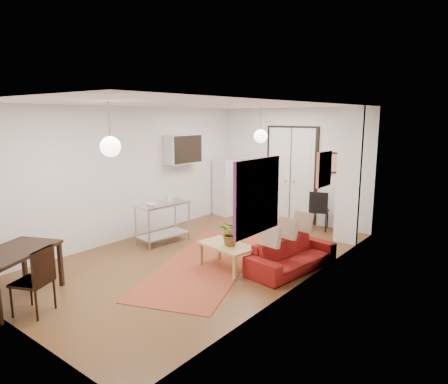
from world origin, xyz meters
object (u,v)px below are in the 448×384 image
Objects in this scene: fridge at (226,187)px; dining_table at (10,257)px; dining_chair_near at (38,274)px; black_side_chair at (321,206)px; sofa at (292,255)px; dining_chair_far at (38,274)px; coffee_table at (227,248)px; kitchen_counter at (163,218)px.

fridge is 0.96× the size of dining_table.
black_side_chair reaches higher than dining_chair_near.
fridge is 6.21m from dining_chair_near.
dining_chair_far is (-2.02, -3.54, 0.28)m from sofa.
sofa is at bearing 126.19° from dining_chair_near.
sofa is 4.28m from fridge.
dining_chair_far is at bearing 60.79° from black_side_chair.
black_side_chair is (1.29, 6.30, 0.01)m from dining_chair_near.
sofa is 1.15× the size of dining_table.
black_side_chair is at bearing 73.55° from dining_table.
dining_chair_far is (0.00, 0.00, 0.00)m from dining_chair_near.
dining_chair_far is (-1.09, -2.85, 0.16)m from coffee_table.
coffee_table is 1.16× the size of dining_chair_near.
sofa is 1.91× the size of black_side_chair.
coffee_table is at bearing 69.11° from black_side_chair.
coffee_table is (-0.93, -0.69, 0.13)m from sofa.
coffee_table is at bearing 134.75° from sofa.
coffee_table is 1.16× the size of dining_chair_far.
fridge reaches higher than dining_chair_near.
sofa is 1.66× the size of coffee_table.
black_side_chair is (-0.73, 2.76, 0.29)m from sofa.
dining_chair_far reaches higher than kitchen_counter.
black_side_chair reaches higher than kitchen_counter.
coffee_table is 3.05m from dining_chair_near.
black_side_chair reaches higher than dining_chair_far.
black_side_chair is at bearing 144.36° from dining_chair_far.
dining_table is at bearing -119.92° from coffee_table.
dining_table is 1.67× the size of dining_chair_near.
sofa is 1.20× the size of fridge.
coffee_table is 3.46m from black_side_chair.
dining_chair_near is at bearing 8.93° from dining_table.
dining_chair_far is (0.60, 0.09, -0.13)m from dining_table.
black_side_chair is (2.70, 0.26, -0.20)m from fridge.
fridge reaches higher than sofa.
sofa is at bearing 126.19° from dining_chair_far.
dining_chair_far is at bearing -67.10° from kitchen_counter.
dining_table is at bearing 55.89° from black_side_chair.
dining_chair_near is at bearing 60.79° from black_side_chair.
kitchen_counter is at bearing -72.13° from fridge.
dining_table is (0.32, -3.30, 0.13)m from kitchen_counter.
dining_chair_near is (1.42, -6.04, -0.21)m from fridge.
kitchen_counter is 1.26× the size of dining_chair_near.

